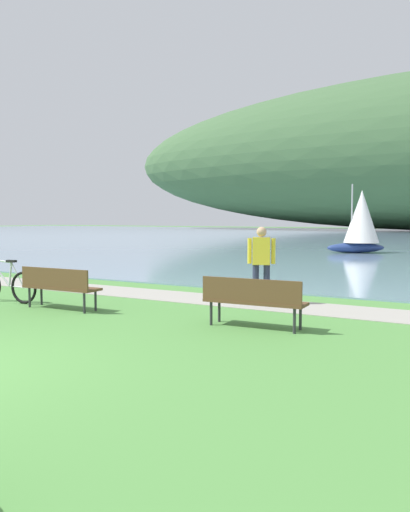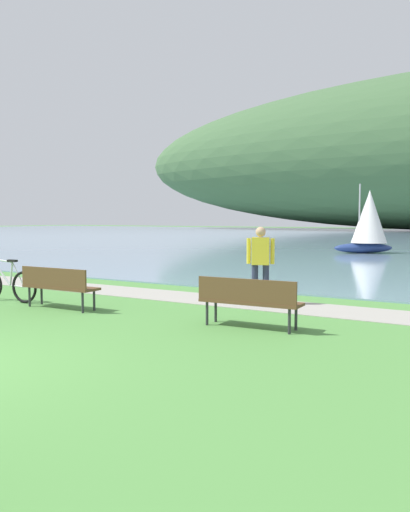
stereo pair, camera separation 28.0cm
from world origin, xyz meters
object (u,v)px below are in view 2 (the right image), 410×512
(bicycle_leaning_near_bench, at_px, (7,284))
(person_at_shoreline, at_px, (260,260))
(park_bench_near_camera, at_px, (58,284))
(park_bench_further_along, at_px, (249,299))
(sailboat_nearest_to_shore, at_px, (368,221))

(bicycle_leaning_near_bench, height_order, person_at_shoreline, person_at_shoreline)
(park_bench_near_camera, relative_size, person_at_shoreline, 1.06)
(park_bench_near_camera, xyz_separation_m, park_bench_further_along, (4.27, 0.31, 0.00))
(bicycle_leaning_near_bench, relative_size, sailboat_nearest_to_shore, 0.48)
(park_bench_further_along, bearing_deg, person_at_shoreline, 110.40)
(person_at_shoreline, bearing_deg, park_bench_near_camera, -141.48)
(sailboat_nearest_to_shore, bearing_deg, park_bench_near_camera, -93.96)
(sailboat_nearest_to_shore, bearing_deg, bicycle_leaning_near_bench, -98.82)
(park_bench_further_along, xyz_separation_m, sailboat_nearest_to_shore, (-2.85, 20.15, 1.24))
(person_at_shoreline, relative_size, sailboat_nearest_to_shore, 0.47)
(park_bench_further_along, height_order, bicycle_leaning_near_bench, bicycle_leaning_near_bench)
(person_at_shoreline, distance_m, sailboat_nearest_to_shore, 17.89)
(person_at_shoreline, height_order, sailboat_nearest_to_shore, sailboat_nearest_to_shore)
(park_bench_near_camera, distance_m, sailboat_nearest_to_shore, 20.55)
(park_bench_near_camera, distance_m, bicycle_leaning_near_bench, 1.75)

